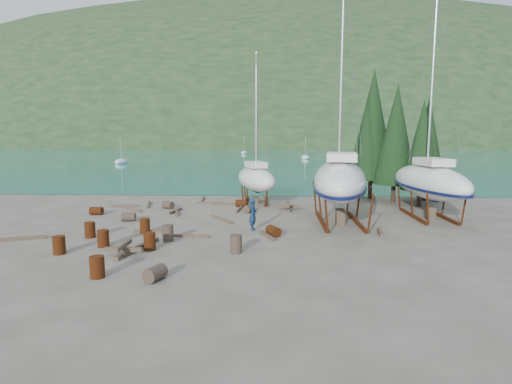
{
  "coord_description": "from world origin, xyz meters",
  "views": [
    {
      "loc": [
        2.36,
        -22.4,
        5.57
      ],
      "look_at": [
        1.13,
        3.0,
        2.06
      ],
      "focal_mm": 28.0,
      "sensor_mm": 36.0,
      "label": 1
    }
  ],
  "objects_px": {
    "large_sailboat_near": "(340,180)",
    "small_sailboat_shore": "(256,178)",
    "worker": "(253,214)",
    "large_sailboat_far": "(429,181)"
  },
  "relations": [
    {
      "from": "large_sailboat_near",
      "to": "small_sailboat_shore",
      "type": "bearing_deg",
      "value": 135.34
    },
    {
      "from": "large_sailboat_far",
      "to": "worker",
      "type": "distance_m",
      "value": 12.84
    },
    {
      "from": "large_sailboat_far",
      "to": "small_sailboat_shore",
      "type": "xyz_separation_m",
      "value": [
        -12.27,
        5.86,
        -0.48
      ]
    },
    {
      "from": "large_sailboat_near",
      "to": "large_sailboat_far",
      "type": "xyz_separation_m",
      "value": [
        6.45,
        2.0,
        -0.29
      ]
    },
    {
      "from": "large_sailboat_far",
      "to": "large_sailboat_near",
      "type": "bearing_deg",
      "value": -167.39
    },
    {
      "from": "large_sailboat_near",
      "to": "large_sailboat_far",
      "type": "relative_size",
      "value": 1.13
    },
    {
      "from": "worker",
      "to": "small_sailboat_shore",
      "type": "bearing_deg",
      "value": 7.03
    },
    {
      "from": "large_sailboat_near",
      "to": "small_sailboat_shore",
      "type": "xyz_separation_m",
      "value": [
        -5.82,
        7.86,
        -0.77
      ]
    },
    {
      "from": "large_sailboat_far",
      "to": "worker",
      "type": "relative_size",
      "value": 7.99
    },
    {
      "from": "small_sailboat_shore",
      "to": "large_sailboat_far",
      "type": "bearing_deg",
      "value": -44.11
    }
  ]
}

